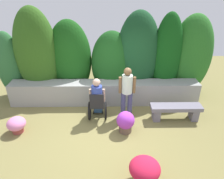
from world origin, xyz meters
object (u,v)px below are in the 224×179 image
at_px(stone_bench, 176,110).
at_px(flower_pot_red_accent, 145,170).
at_px(person_standing_companion, 127,90).
at_px(person_in_wheelchair, 97,100).
at_px(flower_pot_terracotta_by_wall, 125,122).
at_px(flower_pot_purple_near, 17,125).

height_order(stone_bench, flower_pot_red_accent, flower_pot_red_accent).
bearing_deg(person_standing_companion, person_in_wheelchair, -164.22).
bearing_deg(flower_pot_terracotta_by_wall, flower_pot_purple_near, 179.88).
height_order(flower_pot_purple_near, flower_pot_red_accent, flower_pot_red_accent).
height_order(flower_pot_terracotta_by_wall, flower_pot_red_accent, flower_pot_terracotta_by_wall).
height_order(person_standing_companion, flower_pot_terracotta_by_wall, person_standing_companion).
bearing_deg(person_in_wheelchair, stone_bench, -8.87).
relative_size(flower_pot_purple_near, flower_pot_terracotta_by_wall, 0.81).
distance_m(flower_pot_purple_near, flower_pot_terracotta_by_wall, 2.95).
height_order(stone_bench, person_standing_companion, person_standing_companion).
distance_m(person_in_wheelchair, flower_pot_terracotta_by_wall, 1.05).
xyz_separation_m(stone_bench, person_in_wheelchair, (-2.30, 0.09, 0.30)).
distance_m(person_standing_companion, flower_pot_purple_near, 3.18).
bearing_deg(person_in_wheelchair, person_standing_companion, -0.47).
relative_size(stone_bench, person_in_wheelchair, 1.11).
xyz_separation_m(person_standing_companion, flower_pot_purple_near, (-3.02, -0.72, -0.67)).
bearing_deg(flower_pot_purple_near, flower_pot_red_accent, -27.23).
distance_m(stone_bench, flower_pot_terracotta_by_wall, 1.61).
distance_m(person_in_wheelchair, flower_pot_red_accent, 2.52).
bearing_deg(flower_pot_purple_near, flower_pot_terracotta_by_wall, -0.12).
relative_size(flower_pot_purple_near, flower_pot_red_accent, 0.79).
distance_m(person_in_wheelchair, flower_pot_purple_near, 2.28).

